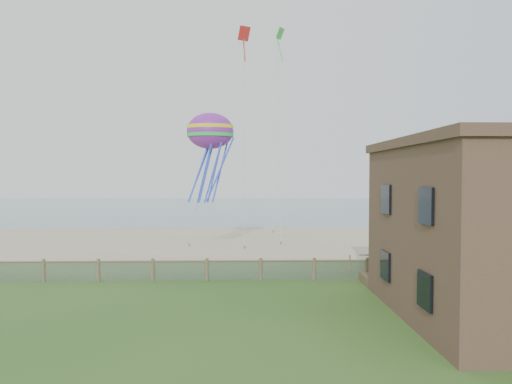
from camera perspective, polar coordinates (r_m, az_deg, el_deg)
The scene contains 9 objects.
ground at distance 20.15m, azimuth 1.24°, elevation -14.83°, with size 160.00×160.00×0.00m, color #2C4F1B.
sand_beach at distance 41.68m, azimuth -0.18°, elevation -6.03°, with size 72.00×20.00×0.02m, color tan.
ocean at distance 85.47m, azimuth -0.83°, elevation -1.90°, with size 160.00×68.00×0.02m, color slate.
chainlink_fence at distance 25.83m, azimuth 0.61°, elevation -9.80°, with size 36.20×0.20×1.25m, color brown, non-canonical shape.
motel_deck at distance 28.52m, azimuth 28.21°, elevation -9.53°, with size 15.00×2.00×0.50m, color brown.
picnic_table at distance 24.22m, azimuth 20.94°, elevation -11.20°, with size 1.69×1.27×0.71m, color brown, non-canonical shape.
octopus_kite at distance 35.04m, azimuth -5.74°, elevation 4.54°, with size 3.57×2.52×7.34m, color #DD2258, non-canonical shape.
kite_red at distance 33.72m, azimuth -1.50°, elevation 18.42°, with size 0.99×0.70×1.95m, color red, non-canonical shape.
kite_green at distance 44.50m, azimuth 3.03°, elevation 18.24°, with size 1.05×0.70×2.57m, color green, non-canonical shape.
Camera 1 is at (-0.91, -19.26, 5.84)m, focal length 32.00 mm.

